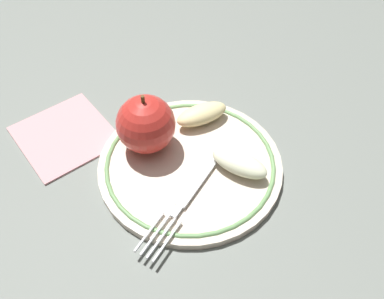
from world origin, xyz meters
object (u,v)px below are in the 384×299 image
apple_red_whole (146,124)px  fork (186,198)px  apple_slice_front (239,163)px  napkin_folded (65,134)px  plate (192,163)px  apple_slice_back (202,114)px

apple_red_whole → fork: apple_red_whole is taller
apple_slice_front → fork: size_ratio=0.44×
fork → napkin_folded: 0.21m
apple_red_whole → apple_slice_front: apple_red_whole is taller
plate → apple_red_whole: apple_red_whole is taller
apple_slice_front → apple_slice_back: (-0.04, -0.09, 0.00)m
apple_slice_front → apple_red_whole: bearing=10.7°
apple_slice_front → napkin_folded: 0.25m
plate → fork: (0.05, 0.03, 0.01)m
plate → apple_red_whole: (0.02, -0.06, 0.04)m
apple_red_whole → apple_slice_front: (-0.04, 0.12, -0.03)m
apple_red_whole → napkin_folded: size_ratio=0.68×
apple_red_whole → napkin_folded: bearing=-63.3°
apple_red_whole → apple_slice_front: bearing=109.8°
apple_red_whole → apple_slice_back: size_ratio=1.15×
apple_slice_back → napkin_folded: 0.19m
napkin_folded → plate: bearing=112.7°
apple_slice_front → apple_slice_back: 0.10m
plate → napkin_folded: size_ratio=1.90×
apple_red_whole → plate: bearing=105.0°
apple_red_whole → apple_slice_back: (-0.08, 0.03, -0.03)m
apple_slice_front → fork: apple_slice_front is taller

